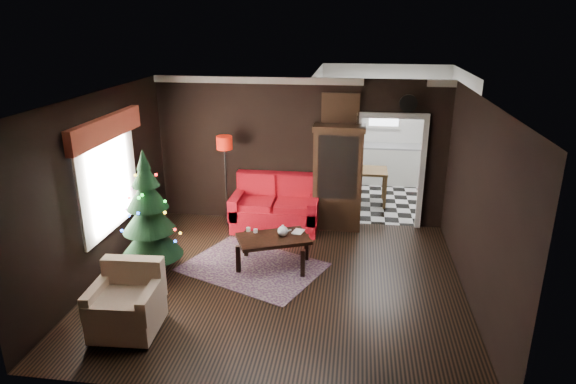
# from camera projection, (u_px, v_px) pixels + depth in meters

# --- Properties ---
(floor) EXTENTS (5.50, 5.50, 0.00)m
(floor) POSITION_uv_depth(u_px,v_px,m) (280.00, 282.00, 7.65)
(floor) COLOR black
(floor) RESTS_ON ground
(ceiling) EXTENTS (5.50, 5.50, 0.00)m
(ceiling) POSITION_uv_depth(u_px,v_px,m) (279.00, 98.00, 6.73)
(ceiling) COLOR white
(ceiling) RESTS_ON ground
(wall_back) EXTENTS (5.50, 0.00, 5.50)m
(wall_back) POSITION_uv_depth(u_px,v_px,m) (300.00, 152.00, 9.53)
(wall_back) COLOR black
(wall_back) RESTS_ON ground
(wall_front) EXTENTS (5.50, 0.00, 5.50)m
(wall_front) POSITION_uv_depth(u_px,v_px,m) (240.00, 282.00, 4.85)
(wall_front) COLOR black
(wall_front) RESTS_ON ground
(wall_left) EXTENTS (0.00, 5.50, 5.50)m
(wall_left) POSITION_uv_depth(u_px,v_px,m) (99.00, 188.00, 7.55)
(wall_left) COLOR black
(wall_left) RESTS_ON ground
(wall_right) EXTENTS (0.00, 5.50, 5.50)m
(wall_right) POSITION_uv_depth(u_px,v_px,m) (478.00, 205.00, 6.83)
(wall_right) COLOR black
(wall_right) RESTS_ON ground
(doorway) EXTENTS (1.10, 0.10, 2.10)m
(doorway) POSITION_uv_depth(u_px,v_px,m) (389.00, 173.00, 9.42)
(doorway) COLOR silver
(doorway) RESTS_ON ground
(left_window) EXTENTS (0.05, 1.60, 1.40)m
(left_window) POSITION_uv_depth(u_px,v_px,m) (108.00, 181.00, 7.71)
(left_window) COLOR white
(left_window) RESTS_ON wall_left
(valance) EXTENTS (0.12, 2.10, 0.35)m
(valance) POSITION_uv_depth(u_px,v_px,m) (106.00, 128.00, 7.43)
(valance) COLOR maroon
(valance) RESTS_ON wall_left
(kitchen_floor) EXTENTS (3.00, 3.00, 0.00)m
(kitchen_floor) POSITION_uv_depth(u_px,v_px,m) (382.00, 199.00, 11.17)
(kitchen_floor) COLOR silver
(kitchen_floor) RESTS_ON ground
(kitchen_window) EXTENTS (0.70, 0.06, 0.70)m
(kitchen_window) POSITION_uv_depth(u_px,v_px,m) (384.00, 111.00, 11.97)
(kitchen_window) COLOR white
(kitchen_window) RESTS_ON ground
(rug) EXTENTS (2.53, 2.23, 0.01)m
(rug) POSITION_uv_depth(u_px,v_px,m) (253.00, 267.00, 8.10)
(rug) COLOR #563C4D
(rug) RESTS_ON ground
(loveseat) EXTENTS (1.70, 0.90, 1.00)m
(loveseat) POSITION_uv_depth(u_px,v_px,m) (275.00, 204.00, 9.46)
(loveseat) COLOR maroon
(loveseat) RESTS_ON ground
(curio_cabinet) EXTENTS (0.90, 0.45, 1.90)m
(curio_cabinet) POSITION_uv_depth(u_px,v_px,m) (338.00, 180.00, 9.36)
(curio_cabinet) COLOR black
(curio_cabinet) RESTS_ON ground
(floor_lamp) EXTENTS (0.32, 0.32, 1.86)m
(floor_lamp) POSITION_uv_depth(u_px,v_px,m) (226.00, 184.00, 9.51)
(floor_lamp) COLOR black
(floor_lamp) RESTS_ON ground
(christmas_tree) EXTENTS (1.03, 1.03, 1.83)m
(christmas_tree) POSITION_uv_depth(u_px,v_px,m) (148.00, 212.00, 7.56)
(christmas_tree) COLOR black
(christmas_tree) RESTS_ON ground
(armchair) EXTENTS (0.88, 0.88, 0.86)m
(armchair) POSITION_uv_depth(u_px,v_px,m) (126.00, 299.00, 6.32)
(armchair) COLOR tan
(armchair) RESTS_ON ground
(coffee_table) EXTENTS (1.28, 1.05, 0.50)m
(coffee_table) POSITION_uv_depth(u_px,v_px,m) (273.00, 251.00, 8.07)
(coffee_table) COLOR black
(coffee_table) RESTS_ON rug
(teapot) EXTENTS (0.20, 0.20, 0.18)m
(teapot) POSITION_uv_depth(u_px,v_px,m) (283.00, 231.00, 8.00)
(teapot) COLOR white
(teapot) RESTS_ON coffee_table
(cup_a) EXTENTS (0.08, 0.08, 0.06)m
(cup_a) POSITION_uv_depth(u_px,v_px,m) (248.00, 229.00, 8.20)
(cup_a) COLOR beige
(cup_a) RESTS_ON coffee_table
(cup_b) EXTENTS (0.08, 0.08, 0.06)m
(cup_b) POSITION_uv_depth(u_px,v_px,m) (256.00, 231.00, 8.15)
(cup_b) COLOR white
(cup_b) RESTS_ON coffee_table
(book) EXTENTS (0.16, 0.06, 0.23)m
(book) POSITION_uv_depth(u_px,v_px,m) (294.00, 225.00, 8.16)
(book) COLOR #937860
(book) RESTS_ON coffee_table
(wall_clock) EXTENTS (0.32, 0.32, 0.06)m
(wall_clock) POSITION_uv_depth(u_px,v_px,m) (408.00, 103.00, 8.90)
(wall_clock) COLOR white
(wall_clock) RESTS_ON wall_back
(painting) EXTENTS (0.62, 0.05, 0.52)m
(painting) POSITION_uv_depth(u_px,v_px,m) (340.00, 109.00, 9.11)
(painting) COLOR #B06C3C
(painting) RESTS_ON wall_back
(kitchen_counter) EXTENTS (1.80, 0.60, 0.90)m
(kitchen_counter) POSITION_uv_depth(u_px,v_px,m) (382.00, 164.00, 12.14)
(kitchen_counter) COLOR white
(kitchen_counter) RESTS_ON ground
(kitchen_table) EXTENTS (0.70, 0.70, 0.75)m
(kitchen_table) POSITION_uv_depth(u_px,v_px,m) (370.00, 186.00, 10.81)
(kitchen_table) COLOR brown
(kitchen_table) RESTS_ON ground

